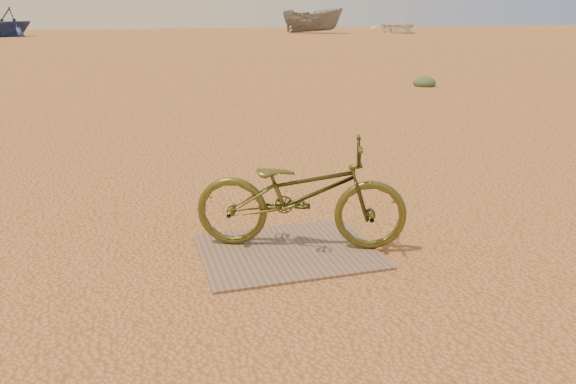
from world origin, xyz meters
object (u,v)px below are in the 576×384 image
object	(u,v)px
plywood_board	(288,251)
bicycle	(301,194)
boat_far_right	(398,26)
boat_mid_right	(312,21)
boat_far_left	(8,22)

from	to	relation	value
plywood_board	bicycle	xyz separation A→B (m)	(0.13, 0.06, 0.45)
boat_far_right	bicycle	bearing A→B (deg)	-110.34
plywood_board	boat_mid_right	distance (m)	45.92
bicycle	boat_mid_right	bearing A→B (deg)	2.20
boat_mid_right	plywood_board	bearing A→B (deg)	-161.21
boat_far_right	boat_far_left	bearing A→B (deg)	-174.55
plywood_board	boat_far_left	bearing A→B (deg)	101.45
bicycle	boat_far_left	xyz separation A→B (m)	(-8.93, 43.38, 0.59)
boat_far_left	boat_mid_right	size ratio (longest dim) A/B	0.75
plywood_board	boat_far_right	xyz separation A→B (m)	(22.48, 42.29, 0.56)
plywood_board	boat_far_left	distance (m)	44.34
boat_mid_right	boat_far_right	xyz separation A→B (m)	(7.51, -1.10, -0.47)
boat_far_left	boat_far_right	size ratio (longest dim) A/B	0.74
boat_far_left	boat_mid_right	xyz separation A→B (m)	(23.77, -0.05, -0.02)
boat_mid_right	boat_far_right	distance (m)	7.61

